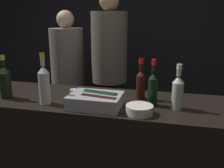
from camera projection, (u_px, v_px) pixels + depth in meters
The scene contains 12 objects.
wall_back_chalkboard at pixel (144, 29), 3.58m from camera, with size 6.40×0.06×2.80m.
bar_counter at pixel (111, 157), 2.01m from camera, with size 2.28×0.65×0.96m.
ice_bin_with_bottles at pixel (96, 100), 1.74m from camera, with size 0.36×0.27×0.10m.
bowl_white at pixel (139, 109), 1.62m from camera, with size 0.18×0.18×0.06m.
candle_votive at pixel (74, 93), 1.99m from camera, with size 0.06×0.06×0.05m.
champagne_bottle at pixel (5, 81), 1.91m from camera, with size 0.09×0.09×0.34m.
red_wine_bottle_burgundy at pixel (153, 87), 1.75m from camera, with size 0.07×0.07×0.33m.
white_wine_bottle at pixel (178, 91), 1.68m from camera, with size 0.08×0.08×0.31m.
red_wine_bottle_tall at pixel (141, 82), 1.89m from camera, with size 0.07×0.07×0.32m.
rose_wine_bottle at pixel (44, 84), 1.78m from camera, with size 0.08×0.08×0.37m.
person_in_hoodie at pixel (109, 67), 2.82m from camera, with size 0.40×0.40×1.84m.
person_blond_tee at pixel (68, 71), 3.13m from camera, with size 0.41×0.41×1.65m.
Camera 1 is at (0.44, -1.41, 1.58)m, focal length 40.00 mm.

